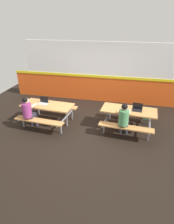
# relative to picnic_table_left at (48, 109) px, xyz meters

# --- Properties ---
(ground_plane) EXTENTS (10.00, 10.00, 0.02)m
(ground_plane) POSITION_rel_picnic_table_left_xyz_m (1.39, -0.09, -0.58)
(ground_plane) COLOR black
(accent_backdrop) EXTENTS (8.00, 0.14, 2.60)m
(accent_backdrop) POSITION_rel_picnic_table_left_xyz_m (1.39, 2.52, 0.67)
(accent_backdrop) COLOR #E55119
(accent_backdrop) RESTS_ON ground
(picnic_table_left) EXTENTS (1.83, 1.68, 0.74)m
(picnic_table_left) POSITION_rel_picnic_table_left_xyz_m (0.00, 0.00, 0.00)
(picnic_table_left) COLOR tan
(picnic_table_left) RESTS_ON ground
(picnic_table_right) EXTENTS (1.83, 1.68, 0.74)m
(picnic_table_right) POSITION_rel_picnic_table_left_xyz_m (2.79, 0.21, 0.00)
(picnic_table_right) COLOR tan
(picnic_table_right) RESTS_ON ground
(student_nearer) EXTENTS (0.38, 0.53, 1.21)m
(student_nearer) POSITION_rel_picnic_table_left_xyz_m (-0.45, -0.52, 0.13)
(student_nearer) COLOR #2D2D38
(student_nearer) RESTS_ON ground
(student_further) EXTENTS (0.38, 0.53, 1.21)m
(student_further) POSITION_rel_picnic_table_left_xyz_m (2.65, -0.34, 0.13)
(student_further) COLOR #2D2D38
(student_further) RESTS_ON ground
(laptop_silver) EXTENTS (0.34, 0.24, 0.22)m
(laptop_silver) POSITION_rel_picnic_table_left_xyz_m (-0.17, 0.05, 0.21)
(laptop_silver) COLOR silver
(laptop_silver) RESTS_ON picnic_table_left
(laptop_dark) EXTENTS (0.34, 0.24, 0.22)m
(laptop_dark) POSITION_rel_picnic_table_left_xyz_m (3.04, 0.22, 0.21)
(laptop_dark) COLOR black
(laptop_dark) RESTS_ON picnic_table_right
(backpack_dark) EXTENTS (0.30, 0.22, 0.44)m
(backpack_dark) POSITION_rel_picnic_table_left_xyz_m (3.49, 1.15, -0.36)
(backpack_dark) COLOR #3F724C
(backpack_dark) RESTS_ON ground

